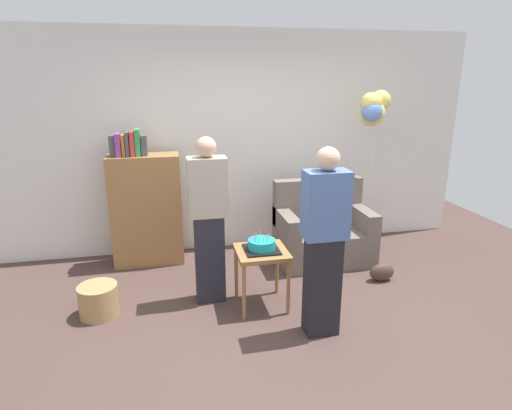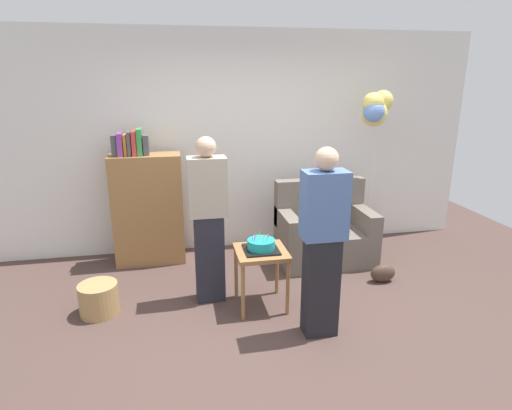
% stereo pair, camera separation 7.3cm
% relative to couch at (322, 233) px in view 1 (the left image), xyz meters
% --- Properties ---
extents(ground_plane, '(8.00, 8.00, 0.00)m').
position_rel_couch_xyz_m(ground_plane, '(-0.88, -1.32, -0.34)').
color(ground_plane, '#4C3833').
extents(wall_back, '(6.00, 0.10, 2.70)m').
position_rel_couch_xyz_m(wall_back, '(-0.88, 0.73, 1.01)').
color(wall_back, silver).
rests_on(wall_back, ground_plane).
extents(couch, '(1.10, 0.70, 0.96)m').
position_rel_couch_xyz_m(couch, '(0.00, 0.00, 0.00)').
color(couch, '#6B6056').
rests_on(couch, ground_plane).
extents(bookshelf, '(0.80, 0.36, 1.59)m').
position_rel_couch_xyz_m(bookshelf, '(-2.06, 0.37, 0.35)').
color(bookshelf, olive).
rests_on(bookshelf, ground_plane).
extents(side_table, '(0.48, 0.48, 0.58)m').
position_rel_couch_xyz_m(side_table, '(-0.96, -0.92, 0.15)').
color(side_table, olive).
rests_on(side_table, ground_plane).
extents(birthday_cake, '(0.32, 0.32, 0.17)m').
position_rel_couch_xyz_m(birthday_cake, '(-0.96, -0.92, 0.29)').
color(birthday_cake, black).
rests_on(birthday_cake, side_table).
extents(person_blowing_candles, '(0.36, 0.22, 1.63)m').
position_rel_couch_xyz_m(person_blowing_candles, '(-1.43, -0.69, 0.49)').
color(person_blowing_candles, '#23232D').
rests_on(person_blowing_candles, ground_plane).
extents(person_holding_cake, '(0.36, 0.22, 1.63)m').
position_rel_couch_xyz_m(person_holding_cake, '(-0.56, -1.47, 0.49)').
color(person_holding_cake, black).
rests_on(person_holding_cake, ground_plane).
extents(wicker_basket, '(0.36, 0.36, 0.30)m').
position_rel_couch_xyz_m(wicker_basket, '(-2.49, -0.78, -0.19)').
color(wicker_basket, '#A88451').
rests_on(wicker_basket, ground_plane).
extents(handbag, '(0.28, 0.14, 0.20)m').
position_rel_couch_xyz_m(handbag, '(0.44, -0.69, -0.24)').
color(handbag, '#473328').
rests_on(handbag, ground_plane).
extents(balloon_bunch, '(0.43, 0.41, 2.00)m').
position_rel_couch_xyz_m(balloon_bunch, '(0.58, 0.07, 1.46)').
color(balloon_bunch, silver).
rests_on(balloon_bunch, ground_plane).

